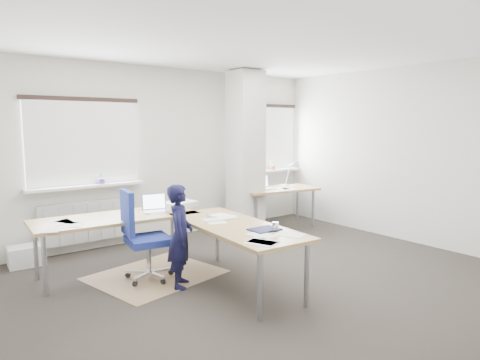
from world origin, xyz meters
TOP-DOWN VIEW (x-y plane):
  - ground at (0.00, 0.00)m, footprint 6.00×6.00m
  - room_shell at (0.18, 0.45)m, footprint 6.04×5.04m
  - floor_mat at (-0.98, 0.86)m, footprint 1.68×1.50m
  - white_crate at (-2.19, 2.25)m, footprint 0.46×0.34m
  - desk_main at (-0.80, 0.63)m, footprint 2.41×2.74m
  - desk_side at (1.94, 1.80)m, footprint 1.50×0.93m
  - task_chair at (-1.14, 0.79)m, footprint 0.61×0.60m
  - person at (-0.91, 0.35)m, footprint 0.49×0.52m

SIDE VIEW (x-z plane):
  - ground at x=0.00m, z-range 0.00..0.00m
  - floor_mat at x=-0.98m, z-range 0.00..0.01m
  - white_crate at x=-2.19m, z-range 0.00..0.27m
  - task_chair at x=-1.14m, z-range -0.25..0.87m
  - person at x=-0.91m, z-range 0.00..1.20m
  - desk_side at x=1.94m, z-range 0.08..1.29m
  - desk_main at x=-0.80m, z-range 0.21..1.17m
  - room_shell at x=0.18m, z-range 0.34..3.16m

